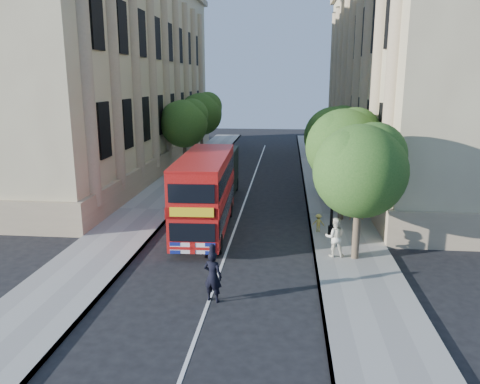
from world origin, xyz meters
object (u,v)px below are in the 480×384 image
(box_van, at_px, (218,175))
(police_constable, at_px, (213,276))
(double_decker_bus, at_px, (205,191))
(lamp_post, at_px, (333,190))
(woman_pedestrian, at_px, (335,237))

(box_van, height_order, police_constable, box_van)
(double_decker_bus, height_order, box_van, double_decker_bus)
(lamp_post, distance_m, double_decker_bus, 6.47)
(box_van, bearing_deg, woman_pedestrian, -58.73)
(woman_pedestrian, bearing_deg, double_decker_bus, -26.77)
(police_constable, bearing_deg, box_van, -64.56)
(lamp_post, xyz_separation_m, box_van, (-6.90, 7.89, -0.95))
(double_decker_bus, relative_size, police_constable, 4.56)
(police_constable, height_order, woman_pedestrian, police_constable)
(double_decker_bus, height_order, police_constable, double_decker_bus)
(double_decker_bus, relative_size, woman_pedestrian, 4.90)
(double_decker_bus, distance_m, box_van, 7.65)
(box_van, xyz_separation_m, woman_pedestrian, (6.80, -10.76, -0.55))
(police_constable, bearing_deg, woman_pedestrian, -117.75)
(woman_pedestrian, bearing_deg, lamp_post, -92.40)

